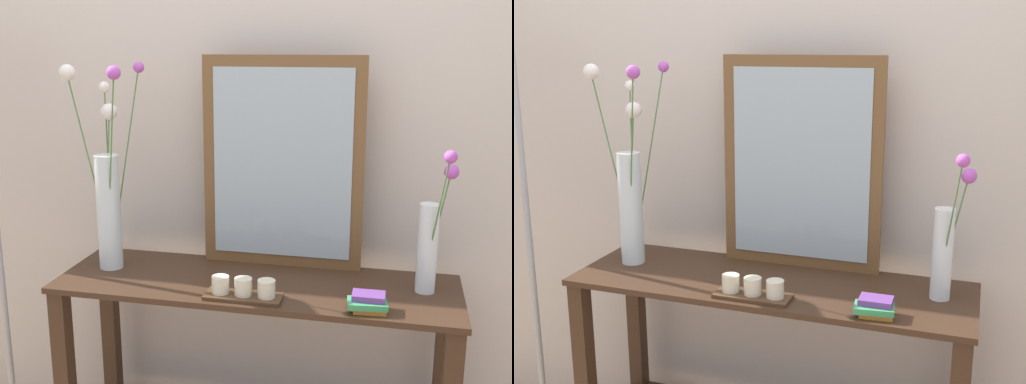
{
  "view_description": "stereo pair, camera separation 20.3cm",
  "coord_description": "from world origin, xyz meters",
  "views": [
    {
      "loc": [
        0.45,
        -1.93,
        1.61
      ],
      "look_at": [
        0.0,
        0.0,
        1.14
      ],
      "focal_mm": 44.17,
      "sensor_mm": 36.0,
      "label": 1
    },
    {
      "loc": [
        0.64,
        -1.87,
        1.61
      ],
      "look_at": [
        0.0,
        0.0,
        1.14
      ],
      "focal_mm": 44.17,
      "sensor_mm": 36.0,
      "label": 2
    }
  ],
  "objects": [
    {
      "name": "book_stack",
      "position": [
        0.38,
        -0.15,
        0.85
      ],
      "size": [
        0.12,
        0.09,
        0.05
      ],
      "color": "orange",
      "rests_on": "console_table"
    },
    {
      "name": "tall_vase_left",
      "position": [
        -0.54,
        0.03,
        1.1
      ],
      "size": [
        0.23,
        0.28,
        0.71
      ],
      "color": "silver",
      "rests_on": "console_table"
    },
    {
      "name": "wall_back",
      "position": [
        0.0,
        0.34,
        1.35
      ],
      "size": [
        6.4,
        0.08,
        2.7
      ],
      "primitive_type": "cube",
      "color": "beige",
      "rests_on": "ground"
    },
    {
      "name": "vase_right",
      "position": [
        0.56,
        0.04,
        1.01
      ],
      "size": [
        0.12,
        0.18,
        0.48
      ],
      "color": "silver",
      "rests_on": "console_table"
    },
    {
      "name": "mirror_leaning",
      "position": [
        0.05,
        0.18,
        1.2
      ],
      "size": [
        0.56,
        0.03,
        0.74
      ],
      "color": "brown",
      "rests_on": "console_table"
    },
    {
      "name": "candle_tray",
      "position": [
        -0.01,
        -0.15,
        0.85
      ],
      "size": [
        0.24,
        0.09,
        0.07
      ],
      "color": "#472D1C",
      "rests_on": "console_table"
    },
    {
      "name": "console_table",
      "position": [
        0.0,
        0.0,
        0.51
      ],
      "size": [
        1.34,
        0.43,
        0.83
      ],
      "color": "#382316",
      "rests_on": "ground"
    },
    {
      "name": "floor_lamp",
      "position": [
        -0.96,
        -0.02,
        1.26
      ],
      "size": [
        0.24,
        0.24,
        1.87
      ],
      "color": "#9E9EA3",
      "rests_on": "ground"
    }
  ]
}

